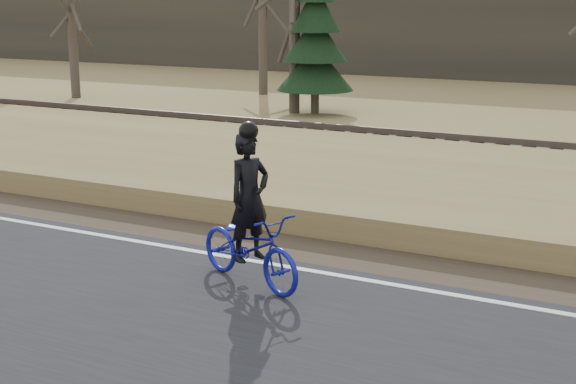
% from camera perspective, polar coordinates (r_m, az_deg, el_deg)
% --- Properties ---
extents(ground, '(120.00, 120.00, 0.00)m').
position_cam_1_polar(ground, '(12.79, -10.41, -4.13)').
color(ground, olive).
rests_on(ground, ground).
extents(road, '(120.00, 6.00, 0.06)m').
position_cam_1_polar(road, '(11.03, -18.37, -7.41)').
color(road, black).
rests_on(road, ground).
extents(edge_line, '(120.00, 0.12, 0.01)m').
position_cam_1_polar(edge_line, '(12.92, -9.88, -3.62)').
color(edge_line, silver).
rests_on(edge_line, road).
extents(shoulder, '(120.00, 1.60, 0.04)m').
position_cam_1_polar(shoulder, '(13.70, -7.37, -2.70)').
color(shoulder, '#473A2B').
rests_on(shoulder, ground).
extents(embankment, '(120.00, 5.00, 0.44)m').
position_cam_1_polar(embankment, '(16.12, -1.37, 0.65)').
color(embankment, olive).
rests_on(embankment, ground).
extents(ballast, '(120.00, 3.00, 0.45)m').
position_cam_1_polar(ballast, '(19.47, 3.98, 2.92)').
color(ballast, slate).
rests_on(ballast, ground).
extents(railroad, '(120.00, 2.40, 0.29)m').
position_cam_1_polar(railroad, '(19.42, 4.00, 3.80)').
color(railroad, black).
rests_on(railroad, ballast).
extents(treeline_backdrop, '(120.00, 4.00, 6.00)m').
position_cam_1_polar(treeline_backdrop, '(40.31, 16.81, 11.96)').
color(treeline_backdrop, '#383328').
rests_on(treeline_backdrop, ground).
extents(cyclist, '(2.08, 1.35, 2.24)m').
position_cam_1_polar(cyclist, '(10.81, -2.74, -3.00)').
color(cyclist, navy).
rests_on(cyclist, road).
extents(bare_tree_far_left, '(0.36, 0.36, 6.57)m').
position_cam_1_polar(bare_tree_far_left, '(32.42, -15.18, 12.26)').
color(bare_tree_far_left, '#4D4338').
rests_on(bare_tree_far_left, ground).
extents(bare_tree_near_left, '(0.36, 0.36, 6.45)m').
position_cam_1_polar(bare_tree_near_left, '(27.25, 0.46, 12.40)').
color(bare_tree_near_left, '#4D4338').
rests_on(bare_tree_near_left, ground).
extents(conifer, '(2.60, 2.60, 5.20)m').
position_cam_1_polar(conifer, '(27.12, 1.96, 10.77)').
color(conifer, '#4D4338').
rests_on(conifer, ground).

